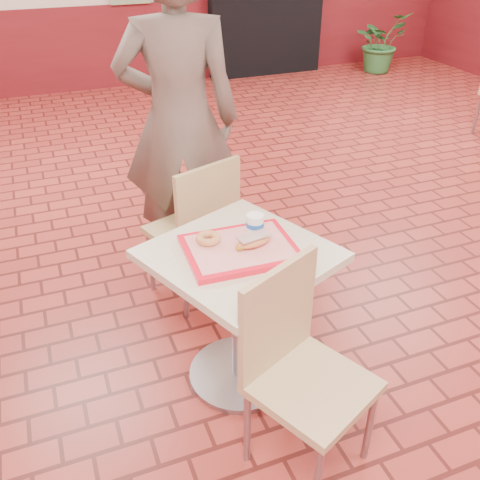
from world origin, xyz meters
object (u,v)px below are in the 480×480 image
object	(u,v)px
ring_donut	(208,238)
potted_plant	(380,42)
chair_main_front	(298,363)
serving_tray	(240,249)
chair_main_back	(197,225)
main_table	(240,296)
long_john_donut	(253,241)
paper_cup	(255,225)
customer	(179,121)

from	to	relation	value
ring_donut	potted_plant	xyz separation A→B (m)	(4.12, 4.74, -0.38)
chair_main_front	serving_tray	bearing A→B (deg)	71.92
chair_main_back	serving_tray	world-z (taller)	chair_main_back
ring_donut	serving_tray	bearing A→B (deg)	-36.31
chair_main_back	potted_plant	bearing A→B (deg)	-153.35
main_table	serving_tray	xyz separation A→B (m)	(0.00, 0.00, 0.25)
serving_tray	long_john_donut	bearing A→B (deg)	-17.95
chair_main_front	main_table	bearing A→B (deg)	71.92
main_table	potted_plant	world-z (taller)	potted_plant
chair_main_front	ring_donut	bearing A→B (deg)	82.16
long_john_donut	paper_cup	distance (m)	0.10
chair_main_front	paper_cup	size ratio (longest dim) A/B	9.10
customer	ring_donut	size ratio (longest dim) A/B	17.78
chair_main_back	paper_cup	world-z (taller)	chair_main_back
chair_main_front	potted_plant	xyz separation A→B (m)	(3.95, 5.29, -0.10)
serving_tray	ring_donut	world-z (taller)	ring_donut
chair_main_back	main_table	bearing A→B (deg)	69.46
paper_cup	long_john_donut	bearing A→B (deg)	-117.99
main_table	chair_main_back	xyz separation A→B (m)	(0.01, 0.69, -0.00)
main_table	serving_tray	bearing A→B (deg)	90.00
long_john_donut	chair_main_front	bearing A→B (deg)	-89.43
main_table	serving_tray	distance (m)	0.25
chair_main_front	chair_main_back	distance (m)	1.16
chair_main_back	customer	size ratio (longest dim) A/B	0.46
main_table	customer	size ratio (longest dim) A/B	0.38
main_table	ring_donut	world-z (taller)	ring_donut
serving_tray	ring_donut	bearing A→B (deg)	143.69
main_table	long_john_donut	size ratio (longest dim) A/B	4.30
chair_main_front	paper_cup	world-z (taller)	chair_main_front
chair_main_back	long_john_donut	xyz separation A→B (m)	(0.04, -0.70, 0.29)
potted_plant	main_table	bearing A→B (deg)	-129.73
customer	paper_cup	bearing A→B (deg)	107.97
serving_tray	paper_cup	xyz separation A→B (m)	(0.10, 0.07, 0.06)
serving_tray	main_table	bearing A→B (deg)	-90.00
ring_donut	paper_cup	bearing A→B (deg)	-4.68
serving_tray	potted_plant	size ratio (longest dim) A/B	0.58
ring_donut	long_john_donut	size ratio (longest dim) A/B	0.63
potted_plant	customer	bearing A→B (deg)	-136.62
customer	potted_plant	bearing A→B (deg)	-121.28
potted_plant	long_john_donut	bearing A→B (deg)	-129.27
chair_main_front	potted_plant	world-z (taller)	chair_main_front
customer	ring_donut	distance (m)	1.03
chair_main_front	long_john_donut	distance (m)	0.54
chair_main_front	chair_main_back	size ratio (longest dim) A/B	1.01
main_table	long_john_donut	bearing A→B (deg)	-17.95
customer	serving_tray	world-z (taller)	customer
main_table	chair_main_back	bearing A→B (deg)	88.81
main_table	potted_plant	bearing A→B (deg)	50.27
main_table	customer	xyz separation A→B (m)	(0.05, 1.08, 0.46)
main_table	long_john_donut	distance (m)	0.30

